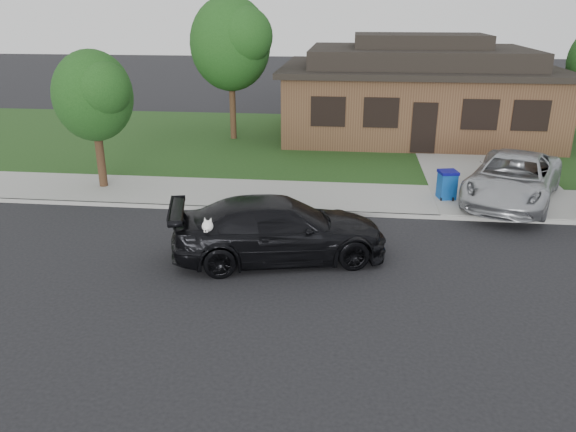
# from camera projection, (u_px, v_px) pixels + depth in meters

# --- Properties ---
(ground) EXTENTS (120.00, 120.00, 0.00)m
(ground) POSITION_uv_depth(u_px,v_px,m) (306.00, 263.00, 13.95)
(ground) COLOR black
(ground) RESTS_ON ground
(sidewalk) EXTENTS (60.00, 3.00, 0.12)m
(sidewalk) POSITION_uv_depth(u_px,v_px,m) (319.00, 197.00, 18.58)
(sidewalk) COLOR gray
(sidewalk) RESTS_ON ground
(curb) EXTENTS (60.00, 0.12, 0.12)m
(curb) POSITION_uv_depth(u_px,v_px,m) (315.00, 212.00, 17.18)
(curb) COLOR gray
(curb) RESTS_ON ground
(lawn) EXTENTS (60.00, 13.00, 0.13)m
(lawn) POSITION_uv_depth(u_px,v_px,m) (329.00, 142.00, 26.02)
(lawn) COLOR #193814
(lawn) RESTS_ON ground
(driveway) EXTENTS (4.50, 13.00, 0.14)m
(driveway) POSITION_uv_depth(u_px,v_px,m) (475.00, 163.00, 22.60)
(driveway) COLOR gray
(driveway) RESTS_ON ground
(sedan) EXTENTS (5.71, 3.41, 1.55)m
(sedan) POSITION_uv_depth(u_px,v_px,m) (279.00, 229.00, 13.97)
(sedan) COLOR black
(sedan) RESTS_ON ground
(minivan) EXTENTS (4.35, 5.86, 1.48)m
(minivan) POSITION_uv_depth(u_px,v_px,m) (513.00, 178.00, 17.72)
(minivan) COLOR #A8ABB0
(minivan) RESTS_ON driveway
(recycling_bin) EXTENTS (0.67, 0.67, 0.94)m
(recycling_bin) POSITION_uv_depth(u_px,v_px,m) (447.00, 185.00, 18.05)
(recycling_bin) COLOR navy
(recycling_bin) RESTS_ON sidewalk
(house) EXTENTS (12.60, 8.60, 4.65)m
(house) POSITION_uv_depth(u_px,v_px,m) (416.00, 92.00, 26.73)
(house) COLOR #422B1C
(house) RESTS_ON ground
(tree_0) EXTENTS (3.78, 3.60, 6.34)m
(tree_0) POSITION_uv_depth(u_px,v_px,m) (234.00, 42.00, 24.80)
(tree_0) COLOR #332114
(tree_0) RESTS_ON ground
(tree_2) EXTENTS (2.73, 2.60, 4.59)m
(tree_2) POSITION_uv_depth(u_px,v_px,m) (95.00, 95.00, 18.33)
(tree_2) COLOR #332114
(tree_2) RESTS_ON ground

